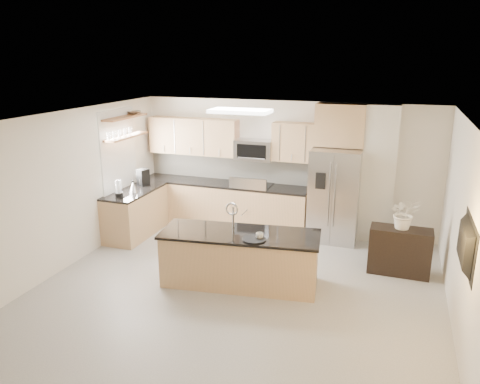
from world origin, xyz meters
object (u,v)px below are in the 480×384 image
at_px(kettle, 133,187).
at_px(coffee_maker, 143,178).
at_px(bowl, 134,112).
at_px(television, 461,244).
at_px(range, 252,207).
at_px(island, 240,258).
at_px(refrigerator, 335,195).
at_px(flower_vase, 405,206).
at_px(microwave, 254,150).
at_px(platter, 254,239).
at_px(cup, 260,236).
at_px(blender, 119,190).
at_px(credenza, 400,251).

distance_m(kettle, coffee_maker, 0.50).
distance_m(bowl, television, 6.37).
xyz_separation_m(range, island, (0.56, -2.37, -0.05)).
bearing_deg(refrigerator, coffee_maker, -170.32).
bearing_deg(refrigerator, flower_vase, -41.97).
distance_m(microwave, coffee_maker, 2.31).
height_order(refrigerator, bowl, bowl).
relative_size(platter, bowl, 1.03).
bearing_deg(refrigerator, bowl, -171.86).
distance_m(cup, flower_vase, 2.42).
bearing_deg(television, microwave, 47.25).
relative_size(microwave, flower_vase, 0.99).
bearing_deg(flower_vase, television, -72.92).
height_order(microwave, kettle, microwave).
bearing_deg(coffee_maker, cup, -31.09).
bearing_deg(coffee_maker, blender, -88.73).
distance_m(platter, kettle, 3.19).
bearing_deg(range, blender, -142.58).
relative_size(refrigerator, blender, 5.42).
height_order(range, coffee_maker, coffee_maker).
relative_size(range, flower_vase, 1.49).
xyz_separation_m(refrigerator, bowl, (-3.91, -0.56, 1.49)).
distance_m(island, flower_vase, 2.74).
height_order(range, television, television).
relative_size(credenza, kettle, 4.21).
height_order(range, bowl, bowl).
height_order(bowl, flower_vase, bowl).
bearing_deg(refrigerator, cup, -107.11).
xyz_separation_m(microwave, flower_vase, (2.91, -1.30, -0.47)).
xyz_separation_m(platter, coffee_maker, (-2.94, 1.89, 0.23)).
distance_m(island, cup, 0.59).
height_order(island, credenza, island).
height_order(platter, bowl, bowl).
relative_size(refrigerator, flower_vase, 2.32).
xyz_separation_m(microwave, kettle, (-2.02, -1.31, -0.61)).
distance_m(island, credenza, 2.62).
bearing_deg(credenza, microwave, 156.21).
distance_m(island, bowl, 3.85).
height_order(blender, bowl, bowl).
xyz_separation_m(credenza, kettle, (-4.92, 0.01, 0.64)).
height_order(cup, kettle, kettle).
bearing_deg(range, bowl, -164.93).
relative_size(island, cup, 21.86).
relative_size(refrigerator, island, 0.71).
relative_size(refrigerator, kettle, 7.76).
bearing_deg(credenza, bowl, 174.15).
bearing_deg(flower_vase, coffee_maker, 174.47).
bearing_deg(microwave, island, -77.43).
xyz_separation_m(credenza, blender, (-4.97, -0.40, 0.68)).
height_order(kettle, coffee_maker, coffee_maker).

